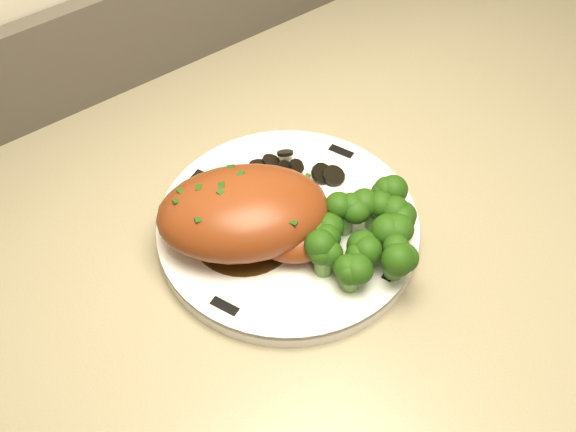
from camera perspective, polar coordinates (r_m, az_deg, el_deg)
counter at (r=1.10m, az=10.18°, el=-10.59°), size 1.91×0.64×0.95m
plate at (r=0.68m, az=0.00°, el=-0.97°), size 0.31×0.31×0.02m
rim_accent_0 at (r=0.73m, az=4.23°, el=5.10°), size 0.02×0.03×0.00m
rim_accent_1 at (r=0.71m, az=-7.42°, el=2.88°), size 0.03×0.02×0.00m
rim_accent_2 at (r=0.62m, az=-5.02°, el=-7.13°), size 0.02×0.03×0.00m
rim_accent_3 at (r=0.65m, az=8.20°, el=-4.23°), size 0.03×0.02×0.00m
gravy_pool at (r=0.66m, az=-3.45°, el=-1.35°), size 0.10×0.10×0.00m
chicken_breast at (r=0.64m, az=-3.08°, el=0.07°), size 0.19×0.17×0.06m
mushroom_pile at (r=0.71m, az=0.88°, el=3.36°), size 0.09×0.06×0.02m
broccoli_florets at (r=0.64m, az=6.19°, el=-1.41°), size 0.12×0.09×0.04m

